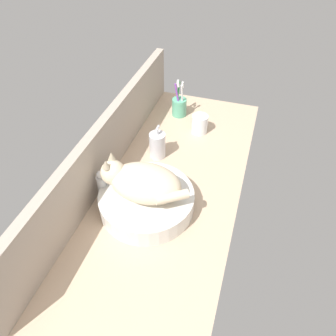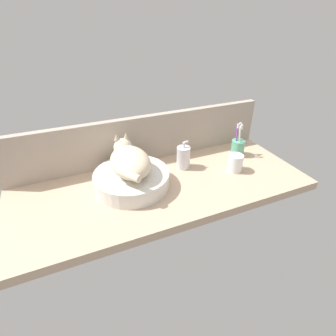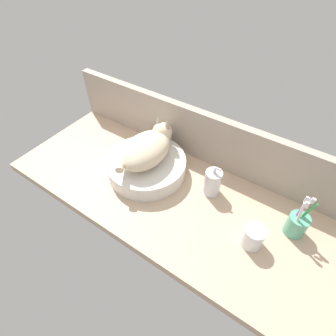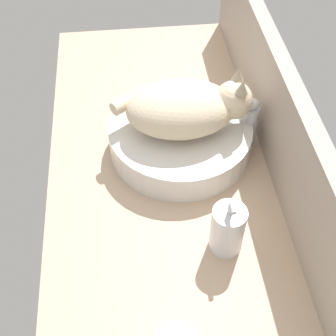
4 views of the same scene
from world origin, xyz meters
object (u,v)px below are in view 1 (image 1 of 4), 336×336
Objects in this scene: sink_basin at (147,201)px; water_glass at (200,125)px; toothbrush_cup at (179,106)px; soap_dispenser at (157,145)px; cat at (142,182)px; faucet at (105,185)px.

sink_basin is 51.69cm from water_glass.
soap_dispenser is at bearing 179.99° from toothbrush_cup.
cat is 3.72× the size of water_glass.
soap_dispenser is 0.79× the size of toothbrush_cup.
cat is at bearing -176.00° from toothbrush_cup.
faucet is 0.73× the size of toothbrush_cup.
sink_basin is at bearing -88.44° from faucet.
water_glass is at bearing -9.59° from cat.
soap_dispenser is 33.25cm from toothbrush_cup.
sink_basin is 3.93× the size of water_glass.
sink_basin is 16.24cm from faucet.
water_glass is at bearing -8.11° from sink_basin.
soap_dispenser is at bearing -19.06° from faucet.
soap_dispenser is (28.86, 4.35, -7.23)cm from cat.
toothbrush_cup is (33.24, -0.01, -0.84)cm from soap_dispenser.
cat reaches higher than soap_dispenser.
soap_dispenser reaches higher than faucet.
faucet is 1.57× the size of water_glass.
faucet is (-0.36, 14.45, -5.72)cm from cat.
toothbrush_cup reaches higher than soap_dispenser.
cat is 62.77cm from toothbrush_cup.
sink_basin is 62.30cm from toothbrush_cup.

